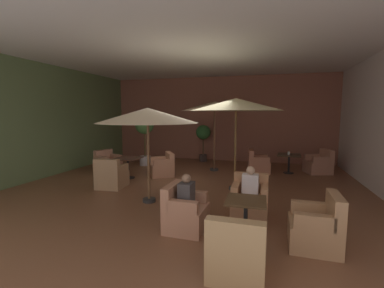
{
  "coord_description": "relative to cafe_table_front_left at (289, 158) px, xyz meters",
  "views": [
    {
      "loc": [
        2.17,
        -7.08,
        2.17
      ],
      "look_at": [
        0.0,
        0.5,
        1.25
      ],
      "focal_mm": 24.69,
      "sensor_mm": 36.0,
      "label": 1
    }
  ],
  "objects": [
    {
      "name": "armchair_mid_center_west",
      "position": [
        0.03,
        -5.56,
        -0.23
      ],
      "size": [
        0.77,
        0.77,
        0.9
      ],
      "color": "#AE7D53",
      "rests_on": "ground_plane"
    },
    {
      "name": "patio_umbrella_tall_red",
      "position": [
        -1.64,
        -2.62,
        1.83
      ],
      "size": [
        2.55,
        2.55,
        2.58
      ],
      "color": "#2D2D2D",
      "rests_on": "ground_plane"
    },
    {
      "name": "armchair_mid_center_north",
      "position": [
        -1.1,
        -4.41,
        -0.24
      ],
      "size": [
        0.74,
        0.79,
        0.85
      ],
      "color": "tan",
      "rests_on": "ground_plane"
    },
    {
      "name": "cafe_table_front_left",
      "position": [
        0.0,
        0.0,
        0.0
      ],
      "size": [
        0.86,
        0.86,
        0.69
      ],
      "color": "black",
      "rests_on": "ground_plane"
    },
    {
      "name": "armchair_front_right_south",
      "position": [
        -5.12,
        -3.42,
        -0.23
      ],
      "size": [
        0.8,
        0.86,
        0.89
      ],
      "color": "tan",
      "rests_on": "ground_plane"
    },
    {
      "name": "ground_plane",
      "position": [
        -2.96,
        -2.93,
        -0.57
      ],
      "size": [
        10.2,
        10.04,
        0.02
      ],
      "primitive_type": "cube",
      "color": "brown"
    },
    {
      "name": "armchair_front_right_north",
      "position": [
        -4.25,
        -1.62,
        -0.26
      ],
      "size": [
        1.05,
        1.06,
        0.8
      ],
      "color": "tan",
      "rests_on": "ground_plane"
    },
    {
      "name": "wall_back_brick",
      "position": [
        -2.96,
        2.05,
        1.35
      ],
      "size": [
        10.2,
        0.08,
        3.82
      ],
      "primitive_type": "cube",
      "color": "#915543",
      "rests_on": "ground_plane"
    },
    {
      "name": "patio_umbrella_center_beige",
      "position": [
        -3.53,
        -4.25,
        1.54
      ],
      "size": [
        2.43,
        2.43,
        2.3
      ],
      "color": "#2D2D2D",
      "rests_on": "ground_plane"
    },
    {
      "name": "ceiling_slab",
      "position": [
        -2.96,
        -2.93,
        3.29
      ],
      "size": [
        10.2,
        10.04,
        0.06
      ],
      "primitive_type": "cube",
      "color": "silver",
      "rests_on": "wall_back_brick"
    },
    {
      "name": "cafe_table_front_right",
      "position": [
        -5.23,
        -2.25,
        -0.03
      ],
      "size": [
        0.78,
        0.78,
        0.69
      ],
      "color": "black",
      "rests_on": "ground_plane"
    },
    {
      "name": "armchair_mid_center_south",
      "position": [
        -1.12,
        -6.67,
        -0.24
      ],
      "size": [
        0.75,
        0.8,
        0.87
      ],
      "color": "tan",
      "rests_on": "ground_plane"
    },
    {
      "name": "armchair_front_left_north",
      "position": [
        1.06,
        0.32,
        -0.24
      ],
      "size": [
        0.98,
        0.95,
        0.86
      ],
      "color": "tan",
      "rests_on": "ground_plane"
    },
    {
      "name": "patron_by_window",
      "position": [
        -1.1,
        -4.45,
        0.14
      ],
      "size": [
        0.34,
        0.23,
        0.63
      ],
      "color": "silver",
      "rests_on": "ground_plane"
    },
    {
      "name": "potted_tree_mid_left",
      "position": [
        -3.54,
        1.45,
        0.63
      ],
      "size": [
        0.65,
        0.65,
        1.65
      ],
      "color": "#3E302F",
      "rests_on": "ground_plane"
    },
    {
      "name": "cafe_table_mid_center",
      "position": [
        -1.1,
        -5.53,
        -0.04
      ],
      "size": [
        0.69,
        0.69,
        0.69
      ],
      "color": "black",
      "rests_on": "ground_plane"
    },
    {
      "name": "armchair_mid_center_east",
      "position": [
        -2.22,
        -5.5,
        -0.24
      ],
      "size": [
        0.73,
        0.79,
        0.85
      ],
      "color": "tan",
      "rests_on": "ground_plane"
    },
    {
      "name": "iced_drink_cup",
      "position": [
        -0.02,
        -0.02,
        0.18
      ],
      "size": [
        0.08,
        0.08,
        0.11
      ],
      "primitive_type": "cylinder",
      "color": "white",
      "rests_on": "cafe_table_front_left"
    },
    {
      "name": "wall_left_accent",
      "position": [
        -8.02,
        -2.93,
        1.35
      ],
      "size": [
        0.08,
        10.04,
        3.82
      ],
      "primitive_type": "cube",
      "color": "#62794C",
      "rests_on": "ground_plane"
    },
    {
      "name": "patio_umbrella_near_wall",
      "position": [
        -2.69,
        -0.29,
        1.85
      ],
      "size": [
        2.54,
        2.54,
        2.6
      ],
      "color": "#2D2D2D",
      "rests_on": "ground_plane"
    },
    {
      "name": "patron_blue_shirt",
      "position": [
        -2.19,
        -5.5,
        0.15
      ],
      "size": [
        0.25,
        0.33,
        0.62
      ],
      "color": "#413B3B",
      "rests_on": "ground_plane"
    },
    {
      "name": "armchair_front_right_east",
      "position": [
        -6.31,
        -1.81,
        -0.24
      ],
      "size": [
        0.98,
        0.94,
        0.84
      ],
      "color": "#AF775D",
      "rests_on": "ground_plane"
    },
    {
      "name": "potted_tree_left_corner",
      "position": [
        -5.68,
        -0.07,
        0.91
      ],
      "size": [
        0.78,
        0.78,
        2.09
      ],
      "color": "silver",
      "rests_on": "ground_plane"
    },
    {
      "name": "armchair_front_left_east",
      "position": [
        -1.09,
        -0.13,
        -0.25
      ],
      "size": [
        0.84,
        0.87,
        0.84
      ],
      "color": "#C17556",
      "rests_on": "ground_plane"
    }
  ]
}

